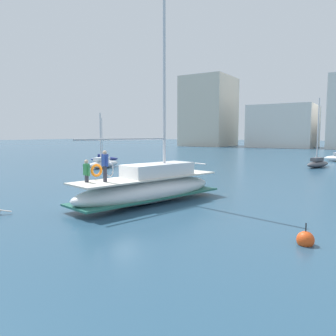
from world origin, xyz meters
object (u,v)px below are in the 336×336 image
object	(u,v)px
moored_catamaran	(103,163)
mooring_buoy	(305,240)
moored_cutter_right	(104,158)
moored_ketch_distant	(318,163)
main_sailboat	(150,187)

from	to	relation	value
moored_catamaran	mooring_buoy	distance (m)	29.15
moored_cutter_right	moored_catamaran	bearing A→B (deg)	-47.27
moored_ketch_distant	mooring_buoy	xyz separation A→B (m)	(3.96, -29.57, -0.36)
moored_ketch_distant	mooring_buoy	world-z (taller)	moored_ketch_distant
moored_ketch_distant	moored_catamaran	bearing A→B (deg)	-146.06
main_sailboat	moored_catamaran	bearing A→B (deg)	141.01
mooring_buoy	main_sailboat	bearing A→B (deg)	161.50
moored_cutter_right	moored_ketch_distant	bearing A→B (deg)	13.57
moored_catamaran	moored_cutter_right	bearing A→B (deg)	132.73
moored_catamaran	moored_ketch_distant	distance (m)	24.83
moored_cutter_right	moored_ketch_distant	distance (m)	28.10
main_sailboat	moored_catamaran	world-z (taller)	main_sailboat
main_sailboat	moored_cutter_right	xyz separation A→B (m)	(-22.47, 20.03, -0.45)
main_sailboat	moored_ketch_distant	bearing A→B (deg)	79.68
moored_catamaran	moored_cutter_right	xyz separation A→B (m)	(-6.72, 7.27, -0.07)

